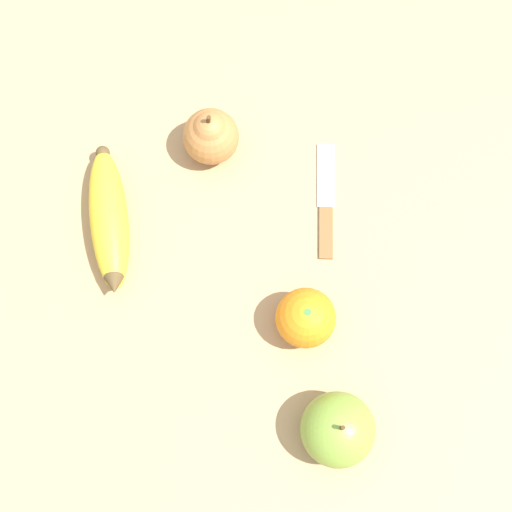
% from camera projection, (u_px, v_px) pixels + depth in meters
% --- Properties ---
extents(ground_plane, '(3.00, 3.00, 0.00)m').
position_uv_depth(ground_plane, '(284.00, 249.00, 0.86)').
color(ground_plane, tan).
extents(banana, '(0.17, 0.14, 0.04)m').
position_uv_depth(banana, '(109.00, 220.00, 0.85)').
color(banana, yellow).
rests_on(banana, ground_plane).
extents(orange, '(0.07, 0.07, 0.07)m').
position_uv_depth(orange, '(306.00, 318.00, 0.80)').
color(orange, orange).
rests_on(orange, ground_plane).
extents(pear, '(0.07, 0.07, 0.09)m').
position_uv_depth(pear, '(211.00, 135.00, 0.86)').
color(pear, '#B2753D').
rests_on(pear, ground_plane).
extents(apple, '(0.08, 0.08, 0.09)m').
position_uv_depth(apple, '(338.00, 429.00, 0.77)').
color(apple, olive).
rests_on(apple, ground_plane).
extents(paring_knife, '(0.14, 0.08, 0.01)m').
position_uv_depth(paring_knife, '(326.00, 204.00, 0.88)').
color(paring_knife, silver).
rests_on(paring_knife, ground_plane).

